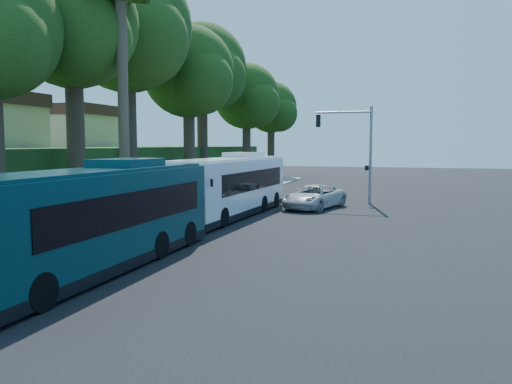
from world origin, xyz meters
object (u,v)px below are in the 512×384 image
(teal_bus, at_px, (96,217))
(white_bus, at_px, (232,185))
(bus_shelter, at_px, (127,190))
(pickup, at_px, (314,197))

(teal_bus, bearing_deg, white_bus, 90.59)
(bus_shelter, distance_m, pickup, 12.67)
(bus_shelter, relative_size, pickup, 0.57)
(pickup, bearing_deg, bus_shelter, -116.45)
(teal_bus, bearing_deg, pickup, 78.00)
(white_bus, xyz_separation_m, pickup, (4.17, 4.80, -1.07))
(white_bus, xyz_separation_m, teal_bus, (-0.10, -13.68, -0.01))
(pickup, bearing_deg, white_bus, -114.22)
(bus_shelter, height_order, teal_bus, teal_bus)
(bus_shelter, distance_m, teal_bus, 10.26)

